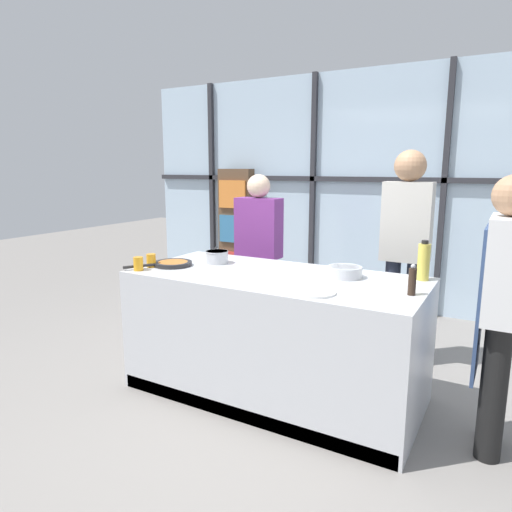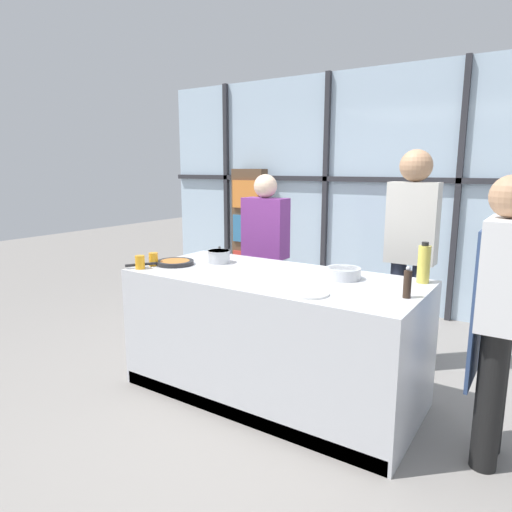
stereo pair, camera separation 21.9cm
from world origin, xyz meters
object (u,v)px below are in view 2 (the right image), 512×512
at_px(white_plate, 307,293).
at_px(juice_glass_far, 153,259).
at_px(oil_bottle, 424,264).
at_px(pepper_grinder, 407,283).
at_px(spectator_center_left, 411,243).
at_px(frying_pan, 174,262).
at_px(saucepan, 219,256).
at_px(spectator_far_left, 265,247).
at_px(juice_glass_near, 140,262).
at_px(mixing_bowl, 343,273).
at_px(chef, 499,307).

distance_m(white_plate, juice_glass_far, 1.40).
height_order(oil_bottle, pepper_grinder, oil_bottle).
relative_size(spectator_center_left, juice_glass_far, 17.64).
relative_size(frying_pan, saucepan, 1.62).
height_order(spectator_far_left, saucepan, spectator_far_left).
bearing_deg(frying_pan, juice_glass_near, -113.56).
bearing_deg(white_plate, frying_pan, 171.73).
bearing_deg(pepper_grinder, mixing_bowl, 154.98).
xyz_separation_m(spectator_center_left, pepper_grinder, (0.27, -1.07, -0.07)).
height_order(saucepan, pepper_grinder, pepper_grinder).
bearing_deg(oil_bottle, chef, -35.30).
distance_m(saucepan, oil_bottle, 1.57).
height_order(spectator_far_left, frying_pan, spectator_far_left).
bearing_deg(oil_bottle, spectator_far_left, 158.77).
bearing_deg(juice_glass_far, frying_pan, 45.66).
distance_m(white_plate, juice_glass_near, 1.40).
bearing_deg(white_plate, pepper_grinder, 25.81).
height_order(spectator_far_left, pepper_grinder, spectator_far_left).
distance_m(spectator_far_left, saucepan, 0.89).
relative_size(frying_pan, white_plate, 1.81).
relative_size(spectator_center_left, white_plate, 6.85).
xyz_separation_m(spectator_far_left, oil_bottle, (1.66, -0.64, 0.14)).
bearing_deg(white_plate, spectator_center_left, 78.80).
xyz_separation_m(spectator_center_left, frying_pan, (-1.55, -1.14, -0.14)).
bearing_deg(oil_bottle, juice_glass_near, -158.65).
relative_size(white_plate, juice_glass_far, 2.58).
relative_size(spectator_center_left, saucepan, 6.12).
bearing_deg(mixing_bowl, pepper_grinder, -25.02).
relative_size(chef, spectator_far_left, 1.02).
bearing_deg(spectator_center_left, pepper_grinder, 103.96).
relative_size(chef, juice_glass_far, 15.94).
xyz_separation_m(saucepan, juice_glass_far, (-0.36, -0.37, -0.00)).
bearing_deg(spectator_far_left, pepper_grinder, 147.32).
xyz_separation_m(white_plate, oil_bottle, (0.52, 0.68, 0.12)).
height_order(chef, pepper_grinder, chef).
relative_size(saucepan, white_plate, 1.12).
height_order(oil_bottle, juice_glass_near, oil_bottle).
xyz_separation_m(frying_pan, white_plate, (1.28, -0.19, -0.01)).
relative_size(spectator_far_left, spectator_center_left, 0.89).
height_order(chef, spectator_far_left, chef).
bearing_deg(mixing_bowl, juice_glass_near, -158.63).
xyz_separation_m(saucepan, pepper_grinder, (1.56, -0.19, 0.03)).
distance_m(spectator_far_left, frying_pan, 1.15).
xyz_separation_m(spectator_far_left, spectator_center_left, (1.40, 0.00, 0.16)).
height_order(frying_pan, oil_bottle, oil_bottle).
relative_size(spectator_far_left, juice_glass_far, 15.66).
bearing_deg(mixing_bowl, frying_pan, -166.99).
height_order(white_plate, pepper_grinder, pepper_grinder).
bearing_deg(oil_bottle, juice_glass_far, -162.38).
bearing_deg(spectator_center_left, frying_pan, 36.35).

